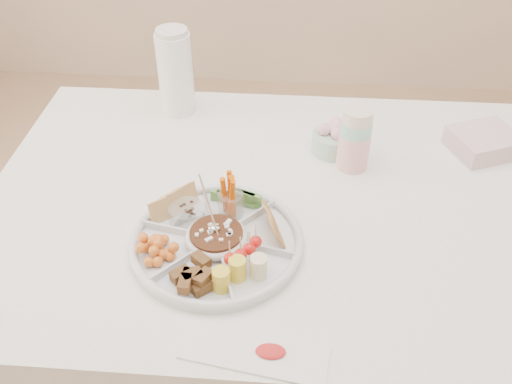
{
  "coord_description": "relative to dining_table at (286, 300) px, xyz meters",
  "views": [
    {
      "loc": [
        -0.0,
        -1.08,
        1.66
      ],
      "look_at": [
        -0.08,
        -0.08,
        0.84
      ],
      "focal_mm": 40.0,
      "sensor_mm": 36.0,
      "label": 1
    }
  ],
  "objects": [
    {
      "name": "cherries",
      "position": [
        -0.28,
        -0.22,
        0.42
      ],
      "size": [
        0.12,
        0.12,
        0.04
      ],
      "primitive_type": null,
      "rotation": [
        0.0,
        0.0,
        -0.21
      ],
      "color": "gold",
      "rests_on": "party_tray"
    },
    {
      "name": "bean_dip",
      "position": [
        -0.16,
        -0.18,
        0.41
      ],
      "size": [
        0.14,
        0.14,
        0.04
      ],
      "primitive_type": "cylinder",
      "rotation": [
        0.0,
        0.0,
        -0.21
      ],
      "color": "brown",
      "rests_on": "party_tray"
    },
    {
      "name": "tortillas",
      "position": [
        -0.04,
        -0.14,
        0.42
      ],
      "size": [
        0.11,
        0.11,
        0.06
      ],
      "primitive_type": null,
      "rotation": [
        0.0,
        0.0,
        -0.21
      ],
      "color": "#B47C3A",
      "rests_on": "party_tray"
    },
    {
      "name": "carrot_cucumber",
      "position": [
        -0.13,
        -0.05,
        0.44
      ],
      "size": [
        0.14,
        0.14,
        0.11
      ],
      "primitive_type": null,
      "rotation": [
        0.0,
        0.0,
        -0.21
      ],
      "color": "#D45400",
      "rests_on": "party_tray"
    },
    {
      "name": "thermos",
      "position": [
        -0.35,
        0.39,
        0.51
      ],
      "size": [
        0.13,
        0.13,
        0.26
      ],
      "primitive_type": "cylinder",
      "rotation": [
        0.0,
        0.0,
        0.29
      ],
      "color": "white",
      "rests_on": "dining_table"
    },
    {
      "name": "dining_table",
      "position": [
        0.0,
        0.0,
        0.0
      ],
      "size": [
        1.52,
        1.02,
        0.76
      ],
      "primitive_type": "cube",
      "color": "white",
      "rests_on": "floor"
    },
    {
      "name": "floor",
      "position": [
        0.0,
        0.0,
        -0.38
      ],
      "size": [
        4.0,
        4.0,
        0.0
      ],
      "primitive_type": "plane",
      "color": "tan",
      "rests_on": "ground"
    },
    {
      "name": "cup_stack",
      "position": [
        0.16,
        0.15,
        0.49
      ],
      "size": [
        0.1,
        0.1,
        0.23
      ],
      "primitive_type": "cylinder",
      "rotation": [
        0.0,
        0.0,
        -0.32
      ],
      "color": "silver",
      "rests_on": "dining_table"
    },
    {
      "name": "banana_tomato",
      "position": [
        -0.06,
        -0.27,
        0.44
      ],
      "size": [
        0.14,
        0.14,
        0.1
      ],
      "primitive_type": null,
      "rotation": [
        0.0,
        0.0,
        -0.21
      ],
      "color": "#EDCC7D",
      "rests_on": "party_tray"
    },
    {
      "name": "napkin_stack",
      "position": [
        0.52,
        0.25,
        0.41
      ],
      "size": [
        0.21,
        0.2,
        0.06
      ],
      "primitive_type": "cube",
      "rotation": [
        0.0,
        0.0,
        0.39
      ],
      "color": "beige",
      "rests_on": "dining_table"
    },
    {
      "name": "flower_bowl",
      "position": [
        0.11,
        0.22,
        0.42
      ],
      "size": [
        0.12,
        0.12,
        0.08
      ],
      "primitive_type": "cylinder",
      "rotation": [
        0.0,
        0.0,
        0.07
      ],
      "color": "#ADE4CB",
      "rests_on": "dining_table"
    },
    {
      "name": "pita_raisins",
      "position": [
        -0.26,
        -0.09,
        0.42
      ],
      "size": [
        0.14,
        0.14,
        0.06
      ],
      "primitive_type": null,
      "rotation": [
        0.0,
        0.0,
        -0.21
      ],
      "color": "#ECAC67",
      "rests_on": "party_tray"
    },
    {
      "name": "placemat",
      "position": [
        -0.05,
        -0.45,
        0.38
      ],
      "size": [
        0.29,
        0.14,
        0.01
      ],
      "primitive_type": "cube",
      "rotation": [
        0.0,
        0.0,
        -0.16
      ],
      "color": "white",
      "rests_on": "dining_table"
    },
    {
      "name": "party_tray",
      "position": [
        -0.16,
        -0.18,
        0.4
      ],
      "size": [
        0.45,
        0.45,
        0.04
      ],
      "primitive_type": "cylinder",
      "rotation": [
        0.0,
        0.0,
        -0.21
      ],
      "color": "white",
      "rests_on": "dining_table"
    },
    {
      "name": "granola_chunks",
      "position": [
        -0.19,
        -0.31,
        0.42
      ],
      "size": [
        0.13,
        0.13,
        0.05
      ],
      "primitive_type": null,
      "rotation": [
        0.0,
        0.0,
        -0.21
      ],
      "color": "brown",
      "rests_on": "party_tray"
    }
  ]
}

